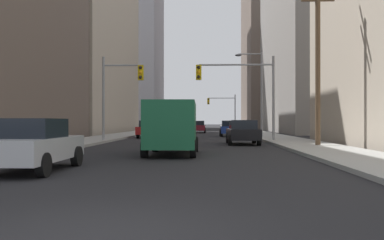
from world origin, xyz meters
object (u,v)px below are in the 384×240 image
object	(u,v)px
sedan_black	(243,132)
traffic_signal_near_left	(120,85)
sedan_maroon	(198,127)
traffic_signal_far_right	(223,106)
sedan_silver	(32,144)
cargo_van_green	(172,125)
sedan_red	(150,129)
sedan_blue	(230,128)
traffic_signal_near_right	(239,83)

from	to	relation	value
sedan_black	traffic_signal_near_left	xyz separation A→B (m)	(-8.35, 2.96, 3.23)
sedan_maroon	traffic_signal_far_right	size ratio (longest dim) A/B	0.70
sedan_silver	sedan_black	xyz separation A→B (m)	(7.24, 14.28, 0.00)
sedan_maroon	traffic_signal_near_left	size ratio (longest dim) A/B	0.70
sedan_maroon	traffic_signal_far_right	world-z (taller)	traffic_signal_far_right
cargo_van_green	sedan_black	xyz separation A→B (m)	(3.72, 8.08, -0.52)
sedan_black	cargo_van_green	bearing A→B (deg)	-114.68
sedan_silver	traffic_signal_far_right	size ratio (longest dim) A/B	0.70
sedan_black	traffic_signal_near_left	distance (m)	9.43
sedan_black	traffic_signal_near_left	world-z (taller)	traffic_signal_near_left
sedan_red	sedan_maroon	world-z (taller)	same
traffic_signal_near_left	sedan_blue	bearing A→B (deg)	53.46
cargo_van_green	sedan_maroon	world-z (taller)	cargo_van_green
cargo_van_green	sedan_blue	world-z (taller)	cargo_van_green
sedan_black	sedan_maroon	world-z (taller)	same
sedan_silver	traffic_signal_near_right	world-z (taller)	traffic_signal_near_right
sedan_red	traffic_signal_far_right	world-z (taller)	traffic_signal_far_right
cargo_van_green	traffic_signal_near_left	distance (m)	12.28
sedan_black	sedan_blue	bearing A→B (deg)	90.23
cargo_van_green	traffic_signal_far_right	xyz separation A→B (m)	(4.02, 52.32, 2.80)
sedan_maroon	sedan_red	bearing A→B (deg)	-103.54
sedan_blue	traffic_signal_far_right	xyz separation A→B (m)	(0.37, 30.09, 3.32)
cargo_van_green	sedan_red	size ratio (longest dim) A/B	1.23
sedan_silver	sedan_red	world-z (taller)	same
sedan_red	traffic_signal_near_right	bearing A→B (deg)	-45.70
traffic_signal_near_right	traffic_signal_far_right	distance (m)	41.28
sedan_red	sedan_blue	size ratio (longest dim) A/B	1.01
sedan_maroon	traffic_signal_near_right	size ratio (longest dim) A/B	0.70
sedan_silver	traffic_signal_near_right	bearing A→B (deg)	67.28
sedan_red	traffic_signal_near_right	size ratio (longest dim) A/B	0.71
traffic_signal_near_left	cargo_van_green	bearing A→B (deg)	-67.26
sedan_red	traffic_signal_near_left	bearing A→B (deg)	-98.12
sedan_maroon	traffic_signal_far_right	bearing A→B (deg)	78.15
sedan_silver	sedan_maroon	size ratio (longest dim) A/B	1.00
sedan_silver	cargo_van_green	bearing A→B (deg)	60.39
cargo_van_green	traffic_signal_near_right	bearing A→B (deg)	71.48
traffic_signal_near_left	traffic_signal_near_right	bearing A→B (deg)	0.01
sedan_red	traffic_signal_far_right	distance (m)	34.83
cargo_van_green	sedan_black	size ratio (longest dim) A/B	1.24
sedan_maroon	traffic_signal_near_right	bearing A→B (deg)	-81.67
sedan_blue	traffic_signal_far_right	distance (m)	30.27
sedan_blue	traffic_signal_near_left	size ratio (longest dim) A/B	0.70
sedan_silver	traffic_signal_near_left	bearing A→B (deg)	93.68
cargo_van_green	traffic_signal_far_right	distance (m)	52.55
traffic_signal_near_right	sedan_maroon	bearing A→B (deg)	98.33
sedan_silver	sedan_red	distance (m)	24.69
sedan_silver	traffic_signal_far_right	bearing A→B (deg)	82.65
sedan_red	sedan_maroon	size ratio (longest dim) A/B	1.01
cargo_van_green	traffic_signal_near_right	world-z (taller)	traffic_signal_near_right
traffic_signal_near_left	traffic_signal_far_right	bearing A→B (deg)	78.16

